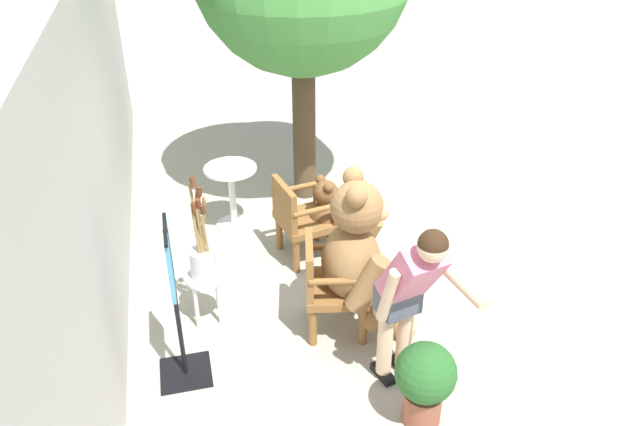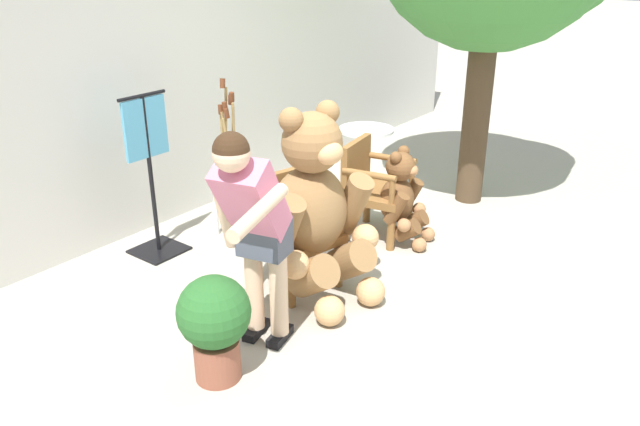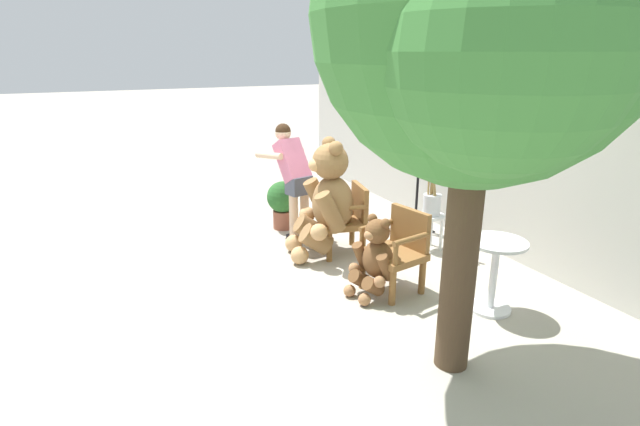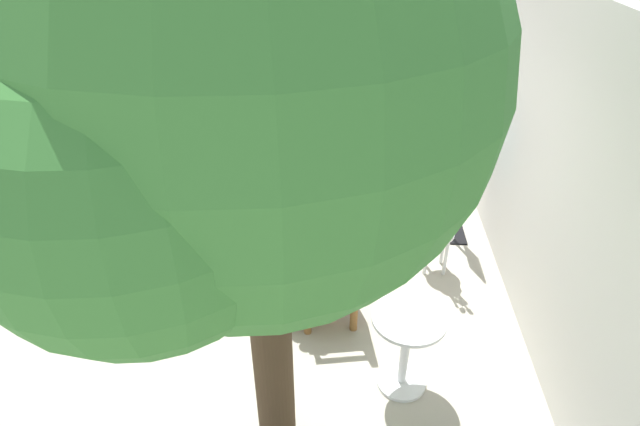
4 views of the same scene
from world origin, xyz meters
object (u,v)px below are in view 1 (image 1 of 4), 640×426
Objects in this scene: wooden_chair_left at (329,283)px; teddy_bear_small at (328,217)px; white_stool at (206,286)px; wooden_chair_right at (301,217)px; round_side_table at (232,190)px; potted_plant at (425,379)px; teddy_bear_large at (361,256)px; clothing_display_stand at (176,302)px; person_visitor at (409,290)px; brush_bucket at (203,256)px.

wooden_chair_left reaches higher than teddy_bear_small.
white_stool is at bearing 70.54° from wooden_chair_left.
round_side_table is at bearing 37.42° from wooden_chair_right.
round_side_table reaches higher than potted_plant.
teddy_bear_large reaches higher than round_side_table.
clothing_display_stand is (-0.65, 0.24, 0.36)m from white_stool.
person_visitor is (-0.80, -0.37, 0.44)m from wooden_chair_left.
brush_bucket is at bearing -20.96° from clothing_display_stand.
brush_bucket is at bearing 42.33° from potted_plant.
teddy_bear_large is 0.96× the size of person_visitor.
white_stool is (0.39, 1.27, -0.35)m from teddy_bear_large.
potted_plant is (-1.53, -1.40, -0.27)m from brush_bucket.
clothing_display_stand is at bearing 138.28° from wooden_chair_right.
brush_bucket is 1.33× the size of round_side_table.
wooden_chair_left is at bearing 165.96° from teddy_bear_small.
clothing_display_stand is (-1.43, 1.54, 0.30)m from teddy_bear_small.
white_stool is at bearing 42.40° from potted_plant.
wooden_chair_left is at bearing -77.11° from clothing_display_stand.
teddy_bear_large is 1.06× the size of clothing_display_stand.
teddy_bear_small is at bearing -58.87° from white_stool.
wooden_chair_left reaches higher than potted_plant.
wooden_chair_left is 0.63× the size of clothing_display_stand.
white_stool is (0.36, 1.01, -0.11)m from wooden_chair_left.
teddy_bear_large is 1.37m from white_stool.
wooden_chair_right is 2.33m from potted_plant.
person_visitor is 2.22× the size of potted_plant.
person_visitor is 2.10× the size of round_side_table.
potted_plant is (-0.38, -0.01, -0.51)m from person_visitor.
round_side_table is at bearing 23.75° from teddy_bear_large.
teddy_bear_small is 1.53m from brush_bucket.
round_side_table is 3.22m from potted_plant.
round_side_table is at bearing -15.36° from brush_bucket.
wooden_chair_left and wooden_chair_right have the same top height.
teddy_bear_large is 1.69× the size of teddy_bear_small.
brush_bucket is 1.61m from round_side_table.
potted_plant is at bearing -161.84° from wooden_chair_left.
brush_bucket is at bearing 164.64° from round_side_table.
clothing_display_stand is at bearing 61.67° from potted_plant.
wooden_chair_right is at bearing 93.89° from teddy_bear_small.
wooden_chair_left is 1.00× the size of wooden_chair_right.
clothing_display_stand reaches higher than wooden_chair_left.
teddy_bear_large is 2.12× the size of potted_plant.
teddy_bear_large is 2.12m from round_side_table.
brush_bucket is 0.69m from clothing_display_stand.
wooden_chair_left is 1.87× the size of white_stool.
white_stool is 1.59m from round_side_table.
person_visitor reaches higher than teddy_bear_large.
person_visitor reaches higher than teddy_bear_small.
wooden_chair_left reaches higher than white_stool.
teddy_bear_small reaches higher than round_side_table.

